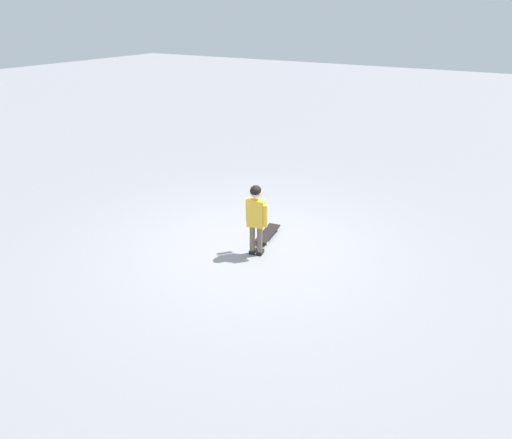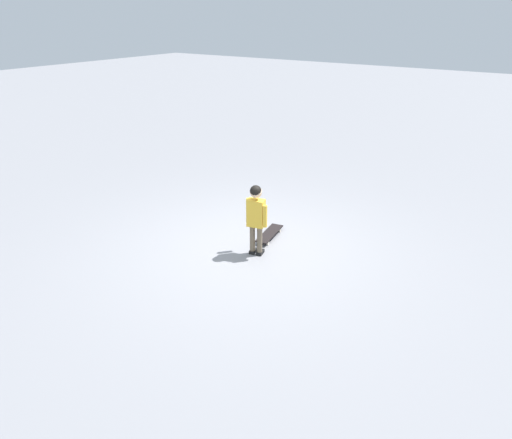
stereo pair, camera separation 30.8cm
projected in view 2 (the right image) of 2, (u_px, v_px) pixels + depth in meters
ground_plane at (250, 247)px, 6.87m from camera, size 50.00×50.00×0.00m
child_person at (256, 213)px, 6.41m from camera, size 0.22×0.40×1.06m
skateboard at (269, 234)px, 7.16m from camera, size 0.72×0.31×0.07m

